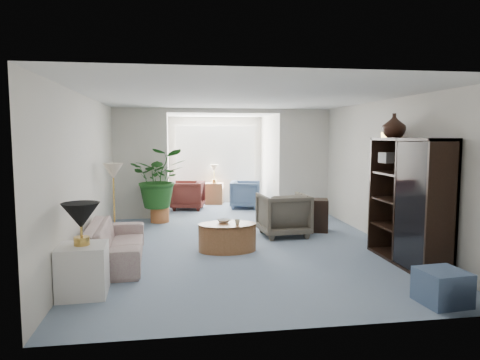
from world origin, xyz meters
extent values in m
plane|color=#7B8BA3|center=(0.00, 0.00, 0.00)|extent=(6.00, 6.00, 0.00)
plane|color=#7B8BA3|center=(0.00, 4.10, 0.00)|extent=(2.60, 2.60, 0.00)
cube|color=beige|center=(-1.90, 3.00, 1.25)|extent=(1.20, 0.12, 2.50)
cube|color=beige|center=(1.90, 3.00, 1.25)|extent=(1.20, 0.12, 2.50)
cube|color=beige|center=(0.00, 3.00, 2.45)|extent=(2.60, 0.12, 0.10)
cube|color=white|center=(0.00, 5.18, 1.40)|extent=(2.20, 0.02, 1.50)
cube|color=white|center=(0.00, 5.15, 1.40)|extent=(2.20, 0.02, 1.50)
cube|color=#AFA68C|center=(2.46, -0.10, 1.70)|extent=(0.04, 0.50, 0.40)
imported|color=#B9AF9D|center=(-2.03, -0.39, 0.29)|extent=(0.86, 2.02, 0.58)
cube|color=white|center=(-2.23, -1.74, 0.30)|extent=(0.57, 0.57, 0.60)
cone|color=black|center=(-2.23, -1.74, 0.95)|extent=(0.44, 0.44, 0.30)
cone|color=beige|center=(-2.23, 1.04, 1.25)|extent=(0.36, 0.36, 0.28)
cylinder|color=#955A36|center=(-0.30, -0.01, 0.23)|extent=(1.21, 1.21, 0.45)
imported|color=white|center=(-0.35, 0.09, 0.48)|extent=(0.27, 0.27, 0.05)
imported|color=beige|center=(-0.15, -0.11, 0.49)|extent=(0.12, 0.12, 0.08)
imported|color=#5A5347|center=(0.87, 0.91, 0.40)|extent=(0.92, 0.95, 0.81)
cube|color=black|center=(1.57, 1.21, 0.32)|extent=(0.63, 0.55, 0.64)
cube|color=black|center=(2.23, -1.11, 0.92)|extent=(0.44, 1.66, 1.85)
imported|color=black|center=(2.23, -0.61, 2.04)|extent=(0.36, 0.36, 0.37)
cube|color=slate|center=(1.81, -2.62, 0.19)|extent=(0.52, 0.52, 0.38)
cylinder|color=#AF6132|center=(-1.48, 2.55, 0.16)|extent=(0.40, 0.40, 0.32)
imported|color=#1F511C|center=(-1.48, 2.55, 0.97)|extent=(1.17, 1.01, 1.30)
imported|color=slate|center=(0.68, 4.14, 0.35)|extent=(0.91, 0.90, 0.71)
imported|color=#5B241F|center=(-0.82, 4.14, 0.37)|extent=(0.95, 0.93, 0.73)
cube|color=#955A36|center=(-0.07, 4.89, 0.29)|extent=(0.54, 0.46, 0.58)
cube|color=#2D2623|center=(2.18, -1.56, 1.54)|extent=(0.30, 0.26, 0.16)
cube|color=#4B4946|center=(2.18, -0.65, 1.54)|extent=(0.30, 0.26, 0.16)
cube|color=#3F3D3B|center=(2.18, -1.34, 1.09)|extent=(0.30, 0.26, 0.16)
camera|label=1|loc=(-1.14, -6.93, 1.88)|focal=32.45mm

